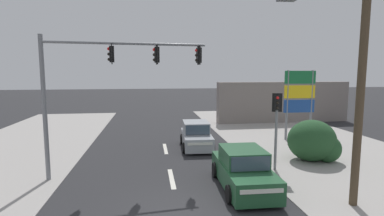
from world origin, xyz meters
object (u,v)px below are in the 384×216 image
(traffic_signal_mast, at_px, (104,76))
(hatchback_oncoming_near, at_px, (196,136))
(pedestal_signal_right_kerb, at_px, (277,118))
(utility_pole_foreground_right, at_px, (359,53))
(shopping_plaza_sign, at_px, (299,95))
(sedan_kerbside_parked, at_px, (243,170))

(traffic_signal_mast, xyz_separation_m, hatchback_oncoming_near, (4.60, 4.23, -3.65))
(pedestal_signal_right_kerb, bearing_deg, traffic_signal_mast, 176.93)
(utility_pole_foreground_right, distance_m, pedestal_signal_right_kerb, 4.78)
(traffic_signal_mast, bearing_deg, utility_pole_foreground_right, -26.30)
(utility_pole_foreground_right, relative_size, shopping_plaza_sign, 2.06)
(traffic_signal_mast, relative_size, hatchback_oncoming_near, 1.85)
(traffic_signal_mast, xyz_separation_m, shopping_plaza_sign, (11.67, 5.37, -1.37))
(utility_pole_foreground_right, relative_size, hatchback_oncoming_near, 2.56)
(pedestal_signal_right_kerb, xyz_separation_m, sedan_kerbside_parked, (-2.10, -1.79, -1.71))
(utility_pole_foreground_right, bearing_deg, traffic_signal_mast, 153.70)
(shopping_plaza_sign, xyz_separation_m, hatchback_oncoming_near, (-7.06, -1.14, -2.28))
(utility_pole_foreground_right, bearing_deg, shopping_plaza_sign, 71.96)
(utility_pole_foreground_right, relative_size, sedan_kerbside_parked, 2.22)
(pedestal_signal_right_kerb, height_order, sedan_kerbside_parked, pedestal_signal_right_kerb)
(pedestal_signal_right_kerb, height_order, shopping_plaza_sign, shopping_plaza_sign)
(traffic_signal_mast, distance_m, pedestal_signal_right_kerb, 7.80)
(utility_pole_foreground_right, bearing_deg, pedestal_signal_right_kerb, 104.63)
(pedestal_signal_right_kerb, bearing_deg, hatchback_oncoming_near, 122.41)
(pedestal_signal_right_kerb, xyz_separation_m, shopping_plaza_sign, (4.12, 5.77, 0.57))
(shopping_plaza_sign, bearing_deg, utility_pole_foreground_right, -108.04)
(hatchback_oncoming_near, relative_size, sedan_kerbside_parked, 0.86)
(utility_pole_foreground_right, height_order, traffic_signal_mast, utility_pole_foreground_right)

